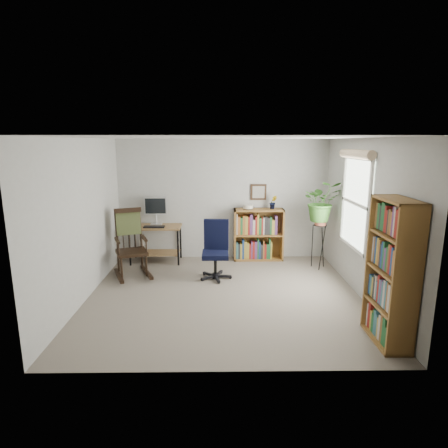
{
  "coord_description": "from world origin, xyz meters",
  "views": [
    {
      "loc": [
        -0.08,
        -5.47,
        2.34
      ],
      "look_at": [
        0.0,
        0.4,
        1.05
      ],
      "focal_mm": 30.0,
      "sensor_mm": 36.0,
      "label": 1
    }
  ],
  "objects_px": {
    "desk": "(156,244)",
    "low_bookshelf": "(258,234)",
    "tall_bookshelf": "(392,272)",
    "office_chair": "(215,250)",
    "rocking_chair": "(131,243)"
  },
  "relations": [
    {
      "from": "rocking_chair",
      "to": "office_chair",
      "type": "bearing_deg",
      "value": -26.37
    },
    {
      "from": "desk",
      "to": "low_bookshelf",
      "type": "bearing_deg",
      "value": 3.35
    },
    {
      "from": "rocking_chair",
      "to": "low_bookshelf",
      "type": "distance_m",
      "value": 2.52
    },
    {
      "from": "office_chair",
      "to": "tall_bookshelf",
      "type": "relative_size",
      "value": 0.6
    },
    {
      "from": "tall_bookshelf",
      "to": "rocking_chair",
      "type": "bearing_deg",
      "value": 147.49
    },
    {
      "from": "desk",
      "to": "office_chair",
      "type": "xyz_separation_m",
      "value": [
        1.19,
        -0.97,
        0.15
      ]
    },
    {
      "from": "tall_bookshelf",
      "to": "desk",
      "type": "bearing_deg",
      "value": 136.47
    },
    {
      "from": "desk",
      "to": "low_bookshelf",
      "type": "xyz_separation_m",
      "value": [
        2.05,
        0.12,
        0.16
      ]
    },
    {
      "from": "low_bookshelf",
      "to": "tall_bookshelf",
      "type": "distance_m",
      "value": 3.45
    },
    {
      "from": "office_chair",
      "to": "low_bookshelf",
      "type": "relative_size",
      "value": 0.99
    },
    {
      "from": "office_chair",
      "to": "rocking_chair",
      "type": "bearing_deg",
      "value": 179.63
    },
    {
      "from": "low_bookshelf",
      "to": "tall_bookshelf",
      "type": "xyz_separation_m",
      "value": [
        1.21,
        -3.21,
        0.34
      ]
    },
    {
      "from": "desk",
      "to": "low_bookshelf",
      "type": "relative_size",
      "value": 0.97
    },
    {
      "from": "office_chair",
      "to": "desk",
      "type": "bearing_deg",
      "value": 145.64
    },
    {
      "from": "office_chair",
      "to": "low_bookshelf",
      "type": "height_order",
      "value": "low_bookshelf"
    }
  ]
}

